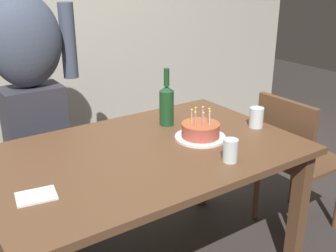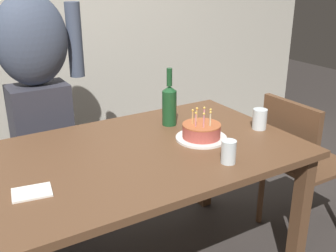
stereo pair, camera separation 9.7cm
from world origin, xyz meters
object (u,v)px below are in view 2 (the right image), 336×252
Objects in this scene: birthday_cake at (201,132)px; person_man_bearded at (38,93)px; water_glass_far at (260,119)px; napkin_stack at (32,192)px; dining_chair at (298,157)px; wine_bottle at (169,104)px; water_glass_near at (229,152)px.

person_man_bearded reaches higher than birthday_cake.
person_man_bearded reaches higher than water_glass_far.
napkin_stack is at bearing -173.58° from birthday_cake.
birthday_cake is 1.76× the size of napkin_stack.
dining_chair is at bearing -9.48° from water_glass_far.
wine_bottle is (-0.03, 0.26, 0.08)m from birthday_cake.
water_glass_near is 0.78m from dining_chair.
birthday_cake is at bearing 172.98° from water_glass_far.
napkin_stack is (-0.84, -0.36, -0.12)m from wine_bottle.
water_glass_near is at bearing -92.79° from wine_bottle.
water_glass_far is 0.07× the size of person_man_bearded.
person_man_bearded is (-0.57, 0.55, 0.01)m from wine_bottle.
water_glass_far is 0.35× the size of wine_bottle.
wine_bottle is at bearing 62.08° from dining_chair.
napkin_stack is 0.17× the size of dining_chair.
person_man_bearded is at bearing 73.33° from napkin_stack.
wine_bottle is 0.19× the size of person_man_bearded.
napkin_stack is (-0.82, 0.18, -0.05)m from water_glass_near.
water_glass_near is 0.84m from napkin_stack.
water_glass_far is at bearing -7.02° from birthday_cake.
water_glass_near is at bearing -149.78° from water_glass_far.
person_man_bearded is (-0.60, 0.81, 0.10)m from birthday_cake.
wine_bottle is (-0.38, 0.31, 0.07)m from water_glass_far.
wine_bottle is at bearing 87.21° from water_glass_near.
water_glass_far is 0.50m from wine_bottle.
water_glass_far is (0.41, 0.24, 0.00)m from water_glass_near.
water_glass_near is 0.33× the size of wine_bottle.
person_man_bearded is (-0.95, 0.86, 0.08)m from water_glass_far.
water_glass_far is 0.40m from dining_chair.
birthday_cake is 2.46× the size of water_glass_near.
water_glass_far is at bearing 30.22° from water_glass_near.
birthday_cake is 0.70m from dining_chair.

